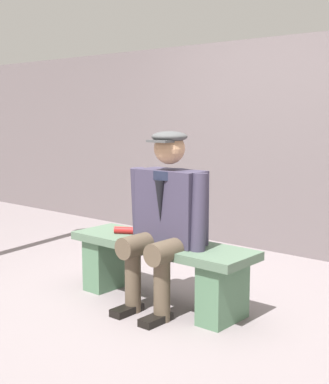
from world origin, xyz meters
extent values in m
plane|color=gray|center=(0.00, 0.00, 0.00)|extent=(30.00, 30.00, 0.00)
cube|color=#526A55|center=(0.00, 0.00, 0.42)|extent=(1.42, 0.42, 0.06)
cube|color=#4D7355|center=(-0.54, 0.00, 0.20)|extent=(0.18, 0.36, 0.39)
cube|color=#4D7355|center=(0.54, 0.00, 0.20)|extent=(0.18, 0.36, 0.39)
cube|color=#3A3449|center=(-0.10, 0.00, 0.71)|extent=(0.47, 0.22, 0.51)
cylinder|color=#1E2338|center=(-0.10, 0.00, 0.93)|extent=(0.26, 0.26, 0.06)
cone|color=black|center=(-0.10, 0.12, 0.76)|extent=(0.07, 0.07, 0.28)
sphere|color=tan|center=(-0.10, 0.02, 1.10)|extent=(0.21, 0.21, 0.21)
ellipsoid|color=#454646|center=(-0.10, 0.02, 1.18)|extent=(0.24, 0.24, 0.07)
cube|color=#454646|center=(-0.10, 0.11, 1.16)|extent=(0.17, 0.09, 0.02)
cylinder|color=brown|center=(-0.23, 0.12, 0.45)|extent=(0.15, 0.44, 0.15)
cylinder|color=brown|center=(-0.23, 0.25, 0.23)|extent=(0.11, 0.11, 0.45)
cube|color=black|center=(-0.23, 0.31, 0.03)|extent=(0.10, 0.24, 0.05)
cylinder|color=#3A3449|center=(-0.37, 0.04, 0.68)|extent=(0.10, 0.13, 0.57)
cylinder|color=brown|center=(0.03, 0.12, 0.45)|extent=(0.15, 0.44, 0.15)
cylinder|color=brown|center=(0.03, 0.25, 0.23)|extent=(0.11, 0.11, 0.45)
cube|color=black|center=(0.03, 0.31, 0.03)|extent=(0.10, 0.24, 0.05)
cylinder|color=#3A3449|center=(0.16, 0.04, 0.68)|extent=(0.11, 0.14, 0.57)
cylinder|color=#B21E1E|center=(0.33, -0.01, 0.48)|extent=(0.20, 0.15, 0.05)
cube|color=#675C5E|center=(0.00, -1.92, 1.03)|extent=(12.00, 0.24, 2.05)
camera|label=1|loc=(-2.42, 2.78, 1.33)|focal=50.40mm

